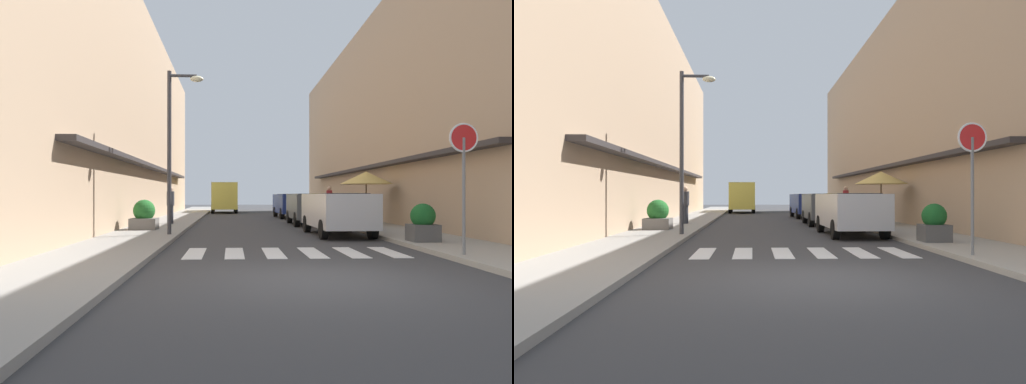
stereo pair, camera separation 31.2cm
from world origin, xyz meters
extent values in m
plane|color=#38383A|center=(0.00, 15.95, 0.00)|extent=(87.70, 87.70, 0.00)
cube|color=gray|center=(-4.47, 15.95, 0.06)|extent=(2.47, 55.81, 0.12)
cube|color=#9E998E|center=(4.47, 15.95, 0.06)|extent=(2.47, 55.81, 0.12)
cube|color=tan|center=(-8.21, 16.94, 5.36)|extent=(5.00, 37.88, 10.72)
cube|color=#332D2D|center=(-5.46, 16.94, 2.80)|extent=(0.50, 26.51, 0.16)
cube|color=tan|center=(8.21, 16.94, 5.37)|extent=(5.00, 37.88, 10.74)
cube|color=#332D2D|center=(5.46, 16.94, 2.80)|extent=(0.50, 26.51, 0.16)
cube|color=silver|center=(-2.38, 3.65, 0.01)|extent=(0.45, 2.20, 0.01)
cube|color=silver|center=(-1.43, 3.65, 0.01)|extent=(0.45, 2.20, 0.01)
cube|color=silver|center=(-0.48, 3.65, 0.01)|extent=(0.45, 2.20, 0.01)
cube|color=silver|center=(0.47, 3.65, 0.01)|extent=(0.45, 2.20, 0.01)
cube|color=silver|center=(1.42, 3.65, 0.01)|extent=(0.45, 2.20, 0.01)
cube|color=silver|center=(2.38, 3.65, 0.01)|extent=(0.45, 2.20, 0.01)
cube|color=silver|center=(2.19, 8.56, 0.89)|extent=(1.83, 4.51, 1.13)
cube|color=black|center=(2.19, 8.33, 1.19)|extent=(1.51, 2.53, 0.56)
cylinder|color=black|center=(1.37, 10.02, 0.32)|extent=(0.23, 0.64, 0.64)
cylinder|color=black|center=(2.96, 10.05, 0.32)|extent=(0.23, 0.64, 0.64)
cylinder|color=black|center=(1.42, 7.06, 0.32)|extent=(0.23, 0.64, 0.64)
cylinder|color=black|center=(3.01, 7.09, 0.32)|extent=(0.23, 0.64, 0.64)
cube|color=#4C5156|center=(2.19, 14.37, 0.89)|extent=(1.77, 4.06, 1.13)
cube|color=black|center=(2.19, 14.17, 1.19)|extent=(1.48, 2.27, 0.56)
cylinder|color=black|center=(1.40, 15.71, 0.32)|extent=(0.22, 0.64, 0.64)
cylinder|color=black|center=(2.99, 15.70, 0.32)|extent=(0.22, 0.64, 0.64)
cylinder|color=black|center=(1.39, 13.04, 0.32)|extent=(0.22, 0.64, 0.64)
cylinder|color=black|center=(2.98, 13.03, 0.32)|extent=(0.22, 0.64, 0.64)
cube|color=navy|center=(2.19, 21.21, 0.89)|extent=(1.92, 4.55, 1.13)
cube|color=black|center=(2.19, 20.98, 1.19)|extent=(1.56, 2.57, 0.56)
cylinder|color=black|center=(1.34, 22.66, 0.32)|extent=(0.24, 0.65, 0.64)
cylinder|color=black|center=(2.93, 22.72, 0.32)|extent=(0.24, 0.65, 0.64)
cylinder|color=black|center=(1.45, 19.70, 0.32)|extent=(0.24, 0.65, 0.64)
cylinder|color=black|center=(3.04, 19.76, 0.32)|extent=(0.24, 0.65, 0.64)
cube|color=#D8CC4C|center=(-2.04, 30.10, 1.34)|extent=(2.04, 5.43, 2.03)
cube|color=black|center=(-2.04, 29.83, 2.09)|extent=(1.69, 3.05, 0.56)
cylinder|color=black|center=(-2.96, 31.87, 0.32)|extent=(0.23, 0.64, 0.64)
cylinder|color=black|center=(-1.17, 31.90, 0.32)|extent=(0.23, 0.64, 0.64)
cylinder|color=black|center=(-2.90, 28.31, 0.32)|extent=(0.23, 0.64, 0.64)
cylinder|color=black|center=(-1.11, 28.34, 0.32)|extent=(0.23, 0.64, 0.64)
cylinder|color=slate|center=(3.55, 2.18, 1.39)|extent=(0.07, 0.07, 2.55)
cylinder|color=red|center=(3.55, 2.18, 2.67)|extent=(0.64, 0.03, 0.64)
torus|color=white|center=(3.55, 2.18, 2.67)|extent=(0.65, 0.05, 0.65)
cylinder|color=#38383D|center=(-3.54, 7.91, 2.81)|extent=(0.14, 0.14, 5.39)
cylinder|color=#38383D|center=(-3.09, 7.91, 5.36)|extent=(0.90, 0.10, 0.10)
ellipsoid|color=beige|center=(-2.64, 7.91, 5.26)|extent=(0.44, 0.28, 0.20)
cylinder|color=#262626|center=(4.42, 12.75, 0.15)|extent=(0.48, 0.48, 0.06)
cylinder|color=#4C3823|center=(4.42, 12.75, 1.14)|extent=(0.06, 0.06, 2.05)
cone|color=#D8B259|center=(4.42, 12.75, 2.17)|extent=(2.30, 2.30, 0.55)
cube|color=#4C4C4C|center=(3.86, 5.15, 0.36)|extent=(0.75, 0.75, 0.47)
sphere|color=#195623|center=(3.86, 5.15, 0.83)|extent=(0.69, 0.69, 0.69)
cube|color=slate|center=(-4.78, 10.24, 0.33)|extent=(0.98, 0.98, 0.42)
sphere|color=#236628|center=(-4.78, 10.24, 0.82)|extent=(0.83, 0.83, 0.83)
cylinder|color=#282B33|center=(-4.22, 13.67, 0.53)|extent=(0.26, 0.26, 0.81)
cylinder|color=#333338|center=(-4.22, 13.67, 1.25)|extent=(0.34, 0.34, 0.64)
sphere|color=tan|center=(-4.22, 13.67, 1.68)|extent=(0.22, 0.22, 0.22)
cylinder|color=#282B33|center=(4.24, 19.76, 0.56)|extent=(0.26, 0.26, 0.87)
cylinder|color=maroon|center=(4.24, 19.76, 1.33)|extent=(0.34, 0.34, 0.69)
sphere|color=tan|center=(4.24, 19.76, 1.80)|extent=(0.24, 0.24, 0.24)
camera|label=1|loc=(-1.50, -7.98, 1.42)|focal=33.62mm
camera|label=2|loc=(-1.19, -7.99, 1.42)|focal=33.62mm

